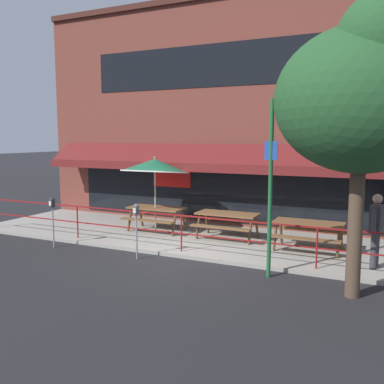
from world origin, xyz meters
TOP-DOWN VIEW (x-y plane):
  - ground_plane at (0.00, 0.00)m, footprint 120.00×120.00m
  - patio_deck at (0.00, 2.00)m, footprint 15.00×4.00m
  - restaurant_building at (0.00, 4.23)m, footprint 15.00×1.60m
  - patio_railing at (0.00, 0.30)m, footprint 13.84×0.04m
  - picnic_table_left at (-1.82, 2.14)m, footprint 1.80×1.42m
  - picnic_table_centre at (0.58, 2.15)m, footprint 1.80×1.42m
  - picnic_table_right at (2.98, 1.82)m, footprint 1.80×1.42m
  - patio_umbrella_left at (-1.82, 2.06)m, footprint 2.14×2.14m
  - pedestrian_walking at (4.64, 0.93)m, footprint 0.30×0.61m
  - parking_meter_near at (-3.58, -0.56)m, footprint 0.15×0.16m
  - parking_meter_far at (-0.85, -0.53)m, footprint 0.15×0.16m
  - street_sign_pole at (2.54, -0.45)m, footprint 0.28×0.09m
  - street_tree_curbside at (4.42, -0.96)m, footprint 3.20×2.88m

SIDE VIEW (x-z plane):
  - ground_plane at x=0.00m, z-range 0.00..0.00m
  - patio_deck at x=0.00m, z-range 0.00..0.10m
  - picnic_table_left at x=-1.82m, z-range 0.33..1.08m
  - picnic_table_centre at x=0.58m, z-range 0.33..1.08m
  - picnic_table_right at x=2.98m, z-range 0.33..1.08m
  - patio_railing at x=0.00m, z-range 0.32..1.28m
  - pedestrian_walking at x=4.64m, z-range 0.20..1.91m
  - parking_meter_near at x=-3.58m, z-range 0.44..1.86m
  - parking_meter_far at x=-0.85m, z-range 0.44..1.86m
  - street_sign_pole at x=2.54m, z-range 0.06..3.94m
  - patio_umbrella_left at x=-1.82m, z-range 0.98..3.38m
  - restaurant_building at x=0.00m, z-range -0.03..7.72m
  - street_tree_curbside at x=4.42m, z-range 1.13..6.73m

